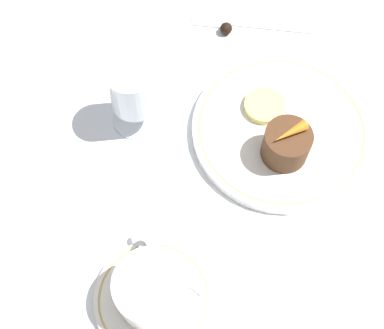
{
  "coord_description": "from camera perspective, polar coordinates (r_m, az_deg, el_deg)",
  "views": [
    {
      "loc": [
        -0.36,
        0.12,
        0.65
      ],
      "look_at": [
        -0.07,
        0.11,
        0.04
      ],
      "focal_mm": 50.0,
      "sensor_mm": 36.0,
      "label": 1
    }
  ],
  "objects": [
    {
      "name": "ground_plane",
      "position": [
        0.76,
        8.58,
        3.34
      ],
      "size": [
        3.0,
        3.0,
        0.0
      ],
      "primitive_type": "plane",
      "color": "white"
    },
    {
      "name": "dinner_plate",
      "position": [
        0.75,
        9.43,
        3.74
      ],
      "size": [
        0.25,
        0.25,
        0.01
      ],
      "color": "white",
      "rests_on": "ground_plane"
    },
    {
      "name": "saucer",
      "position": [
        0.66,
        -4.11,
        -14.06
      ],
      "size": [
        0.14,
        0.14,
        0.01
      ],
      "color": "white",
      "rests_on": "ground_plane"
    },
    {
      "name": "coffee_cup",
      "position": [
        0.63,
        -4.33,
        -13.11
      ],
      "size": [
        0.11,
        0.09,
        0.06
      ],
      "color": "white",
      "rests_on": "saucer"
    },
    {
      "name": "spoon",
      "position": [
        0.67,
        -3.6,
        -9.88
      ],
      "size": [
        0.08,
        0.09,
        0.0
      ],
      "color": "silver",
      "rests_on": "saucer"
    },
    {
      "name": "wine_glass",
      "position": [
        0.71,
        -6.29,
        7.7
      ],
      "size": [
        0.07,
        0.07,
        0.11
      ],
      "color": "silver",
      "rests_on": "ground_plane"
    },
    {
      "name": "fork",
      "position": [
        0.86,
        5.03,
        14.73
      ],
      "size": [
        0.04,
        0.19,
        0.01
      ],
      "color": "silver",
      "rests_on": "ground_plane"
    },
    {
      "name": "dessert_cake",
      "position": [
        0.71,
        10.03,
        2.11
      ],
      "size": [
        0.06,
        0.06,
        0.05
      ],
      "color": "#4C2D19",
      "rests_on": "dinner_plate"
    },
    {
      "name": "carrot_garnish",
      "position": [
        0.68,
        10.44,
        3.37
      ],
      "size": [
        0.04,
        0.05,
        0.01
      ],
      "color": "orange",
      "rests_on": "dessert_cake"
    },
    {
      "name": "pineapple_slice",
      "position": [
        0.76,
        7.75,
        6.23
      ],
      "size": [
        0.06,
        0.06,
        0.01
      ],
      "color": "#EFE075",
      "rests_on": "dinner_plate"
    },
    {
      "name": "chocolate_truffle",
      "position": [
        0.85,
        3.66,
        14.28
      ],
      "size": [
        0.02,
        0.02,
        0.02
      ],
      "color": "black",
      "rests_on": "ground_plane"
    }
  ]
}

